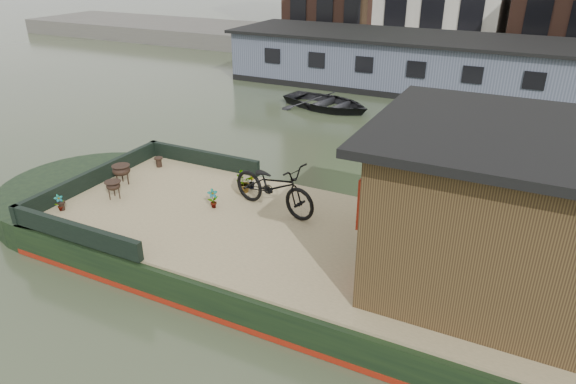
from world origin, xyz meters
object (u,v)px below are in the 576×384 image
at_px(cabin, 510,211).
at_px(brazier_rear, 122,175).
at_px(bicycle, 274,186).
at_px(dinghy, 327,99).
at_px(brazier_front, 114,190).
at_px(potted_plant_a, 213,199).

bearing_deg(cabin, brazier_rear, 177.98).
relative_size(bicycle, brazier_rear, 4.43).
distance_m(cabin, brazier_rear, 7.67).
xyz_separation_m(cabin, dinghy, (-6.74, 9.65, -1.53)).
relative_size(cabin, brazier_front, 10.75).
relative_size(bicycle, dinghy, 0.57).
distance_m(bicycle, brazier_rear, 3.50).
height_order(potted_plant_a, dinghy, potted_plant_a).
height_order(bicycle, brazier_front, bicycle).
bearing_deg(brazier_rear, dinghy, 84.80).
bearing_deg(dinghy, potted_plant_a, -157.89).
height_order(brazier_rear, dinghy, brazier_rear).
bearing_deg(cabin, potted_plant_a, 177.87).
bearing_deg(potted_plant_a, cabin, -2.13).
relative_size(cabin, bicycle, 2.10).
relative_size(brazier_front, brazier_rear, 0.86).
bearing_deg(potted_plant_a, bicycle, 22.66).
xyz_separation_m(brazier_front, brazier_rear, (-0.34, 0.61, 0.03)).
distance_m(cabin, potted_plant_a, 5.33).
xyz_separation_m(cabin, brazier_rear, (-7.59, 0.27, -1.01)).
height_order(brazier_front, dinghy, brazier_front).
relative_size(potted_plant_a, dinghy, 0.12).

